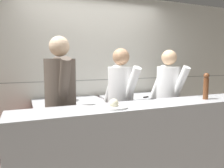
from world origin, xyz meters
TOP-DOWN VIEW (x-y plane):
  - wall_back_tiled at (0.00, 1.37)m, footprint 8.00×0.06m
  - oven_range at (-0.53, 0.97)m, footprint 1.02×0.71m
  - prep_counter at (0.62, 0.97)m, footprint 1.17×0.65m
  - pass_counter at (0.09, -0.23)m, footprint 2.83×0.45m
  - stock_pot at (-0.62, 1.00)m, footprint 0.35×0.35m
  - chefs_knife at (0.75, 0.80)m, footprint 0.37×0.20m
  - plated_dish_main at (-0.33, -0.27)m, footprint 0.27×0.27m
  - pepper_mill at (0.88, -0.25)m, footprint 0.07×0.07m
  - chef_head_cook at (-0.75, 0.33)m, footprint 0.37×0.77m
  - chef_sous at (0.02, 0.33)m, footprint 0.41×0.72m
  - chef_line at (0.79, 0.36)m, footprint 0.39×0.72m

SIDE VIEW (x-z plane):
  - prep_counter at x=0.62m, z-range 0.00..0.89m
  - oven_range at x=-0.53m, z-range 0.00..0.89m
  - pass_counter at x=0.09m, z-range 0.00..1.02m
  - chefs_knife at x=0.75m, z-range 0.89..0.91m
  - chef_line at x=0.79m, z-range 0.09..1.73m
  - chef_sous at x=0.02m, z-range 0.09..1.73m
  - stock_pot at x=-0.62m, z-range 0.90..1.05m
  - chef_head_cook at x=-0.75m, z-range 0.10..1.86m
  - plated_dish_main at x=-0.33m, z-range 1.00..1.09m
  - pepper_mill at x=0.88m, z-range 1.03..1.34m
  - wall_back_tiled at x=0.00m, z-range 0.00..2.60m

